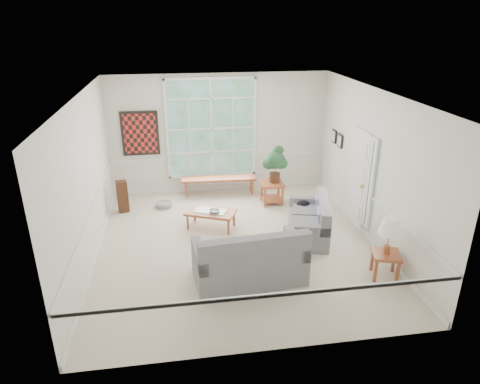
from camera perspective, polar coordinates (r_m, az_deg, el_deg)
name	(u,v)px	position (r m, az deg, el deg)	size (l,w,h in m)	color
floor	(237,244)	(8.71, -0.45, -6.97)	(5.50, 6.00, 0.01)	beige
ceiling	(236,94)	(7.68, -0.52, 12.93)	(5.50, 6.00, 0.02)	white
wall_back	(219,134)	(10.91, -2.78, 7.76)	(5.50, 0.02, 3.00)	silver
wall_front	(271,257)	(5.40, 4.17, -8.58)	(5.50, 0.02, 3.00)	silver
wall_left	(85,182)	(8.17, -19.95, 1.21)	(0.02, 6.00, 3.00)	silver
wall_right	(374,167)	(8.87, 17.41, 3.20)	(0.02, 6.00, 3.00)	silver
window_back	(211,129)	(10.82, -3.84, 8.42)	(2.30, 0.08, 2.40)	white
entry_door	(357,178)	(9.51, 15.37, 1.84)	(0.08, 0.90, 2.10)	white
door_sidelight	(370,184)	(8.94, 17.00, 1.01)	(0.08, 0.26, 1.90)	white
wall_art	(140,133)	(10.82, -13.18, 7.61)	(0.90, 0.06, 1.10)	maroon
wall_frame_near	(340,141)	(10.36, 13.16, 6.67)	(0.04, 0.26, 0.32)	black
wall_frame_far	(334,136)	(10.72, 12.39, 7.26)	(0.04, 0.26, 0.32)	black
loveseat_right	(308,218)	(8.95, 9.09, -3.39)	(0.79, 1.52, 0.82)	slate
loveseat_front	(249,253)	(7.40, 1.22, -8.14)	(1.87, 0.97, 1.01)	slate
coffee_table	(211,219)	(9.29, -3.89, -3.62)	(1.04, 0.57, 0.39)	#9A4A2A
pewter_bowl	(214,211)	(9.13, -3.45, -2.53)	(0.27, 0.27, 0.07)	#9E9EA3
window_bench	(219,186)	(10.98, -2.82, 0.81)	(1.89, 0.37, 0.44)	#9A4A2A
end_table	(272,193)	(10.45, 4.26, -0.12)	(0.54, 0.54, 0.54)	#9A4A2A
houseplant	(275,164)	(10.25, 4.69, 3.71)	(0.52, 0.52, 0.90)	#234C2B
side_table	(385,265)	(8.00, 18.75, -9.19)	(0.46, 0.46, 0.47)	#9A4A2A
table_lamp	(389,236)	(7.72, 19.24, -5.59)	(0.39, 0.39, 0.67)	silver
pet_bed	(164,204)	(10.45, -10.09, -1.64)	(0.41, 0.41, 0.12)	gray
floor_speaker	(122,196)	(10.29, -15.41, -0.58)	(0.24, 0.19, 0.77)	#3C2112
cat	(303,203)	(9.40, 8.44, -1.52)	(0.29, 0.21, 0.14)	black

